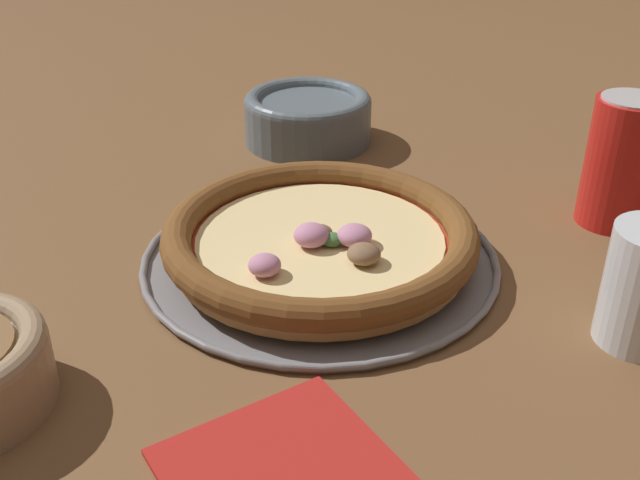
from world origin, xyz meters
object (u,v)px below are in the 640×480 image
Objects in this scene: bowl_near at (308,116)px; beverage_can at (621,162)px; pizza at (320,238)px; pizza_tray at (320,258)px.

bowl_near is 0.36m from beverage_can.
beverage_can is (0.07, -0.28, 0.04)m from pizza.
pizza is 1.81× the size of bowl_near.
pizza reaches higher than pizza_tray.
bowl_near is at bearing 53.77° from beverage_can.
pizza_tray is 0.30m from beverage_can.
pizza is 0.29m from bowl_near.
pizza_tray is 2.06× the size of bowl_near.
beverage_can is at bearing -75.61° from pizza_tray.
pizza is at bearing 104.50° from beverage_can.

